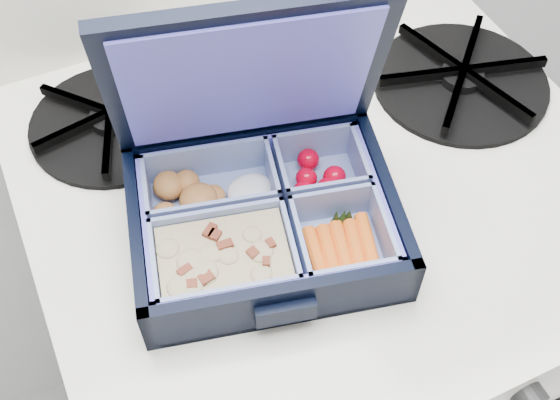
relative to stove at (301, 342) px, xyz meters
name	(u,v)px	position (x,y,z in m)	size (l,w,h in m)	color
stove	(301,342)	(0.00, 0.00, 0.00)	(0.55, 0.55, 0.82)	white
bento_box	(264,221)	(-0.08, -0.07, 0.44)	(0.22, 0.17, 0.05)	black
burner_grate	(462,75)	(0.18, 0.02, 0.42)	(0.18, 0.18, 0.03)	black
burner_grate_rear	(112,118)	(-0.16, 0.12, 0.42)	(0.16, 0.16, 0.02)	black
fork	(276,132)	(-0.02, 0.04, 0.41)	(0.03, 0.19, 0.01)	#B9BAC0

